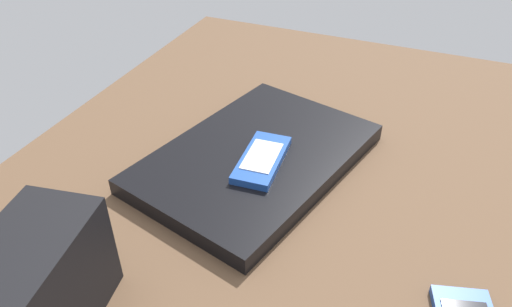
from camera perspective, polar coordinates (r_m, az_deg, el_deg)
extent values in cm
cube|color=brown|center=(67.04, 1.06, -7.02)|extent=(120.00, 80.00, 3.00)
cube|color=black|center=(72.32, 0.00, -0.48)|extent=(39.86, 31.63, 2.50)
cube|color=#1E479E|center=(68.93, 0.69, -0.70)|extent=(12.31, 6.30, 1.11)
cube|color=white|center=(68.56, 0.69, -0.28)|extent=(7.70, 4.77, 0.14)
cube|color=black|center=(53.53, -23.87, -13.76)|extent=(15.65, 11.19, 11.91)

